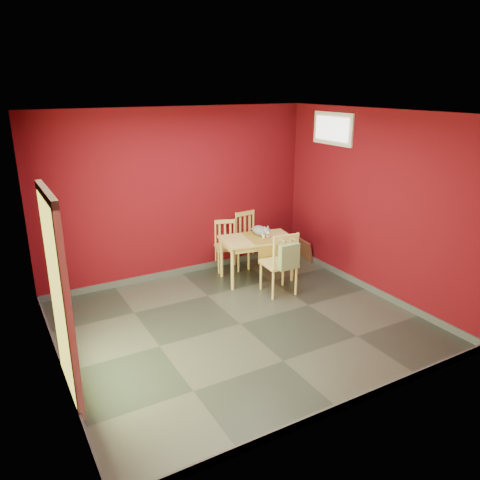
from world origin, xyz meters
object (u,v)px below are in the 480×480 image
chair_far_left (226,245)px  dining_table (257,243)px  tote_bag (289,257)px  picture_frame (305,250)px  chair_far_right (250,238)px  cat (260,229)px  chair_near (280,262)px

chair_far_left → dining_table: bearing=-71.6°
tote_bag → picture_frame: size_ratio=1.18×
chair_far_left → picture_frame: bearing=-13.6°
chair_far_left → chair_far_right: 0.46m
tote_bag → cat: bearing=83.2°
chair_far_left → cat: (0.33, -0.56, 0.38)m
chair_near → cat: 0.80m
chair_far_left → chair_near: 1.31m
chair_far_right → tote_bag: (-0.25, -1.52, 0.20)m
chair_far_right → cat: chair_far_right is taller
dining_table → chair_far_left: chair_far_left is taller
chair_far_left → tote_bag: tote_bag is taller
tote_bag → cat: tote_bag is taller
chair_far_left → tote_bag: (0.21, -1.51, 0.24)m
dining_table → chair_near: size_ratio=1.25×
chair_far_right → chair_near: 1.32m
chair_far_right → picture_frame: bearing=-20.2°
chair_far_right → chair_near: bearing=-100.4°
dining_table → chair_near: (0.01, -0.65, -0.12)m
chair_far_right → cat: (-0.14, -0.56, 0.34)m
chair_far_left → tote_bag: size_ratio=1.88×
chair_far_right → chair_near: size_ratio=0.94×
dining_table → tote_bag: (0.00, -0.88, 0.05)m
dining_table → cat: size_ratio=2.89×
cat → picture_frame: size_ratio=1.11×
chair_far_left → chair_far_right: size_ratio=0.91×
picture_frame → cat: bearing=-169.1°
chair_far_left → picture_frame: chair_far_left is taller
chair_far_left → chair_near: bearing=-80.1°
cat → chair_far_right: bearing=90.4°
chair_far_right → cat: bearing=-103.5°
tote_bag → picture_frame: 1.75m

